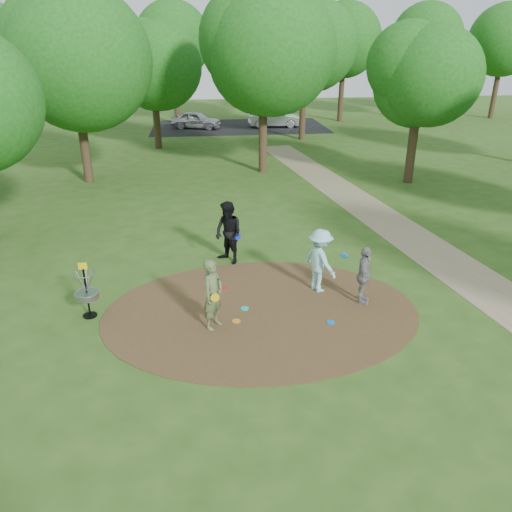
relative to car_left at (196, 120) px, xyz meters
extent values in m
plane|color=#2D5119|center=(1.46, -29.47, -0.67)|extent=(100.00, 100.00, 0.00)
cylinder|color=#47301C|center=(1.46, -29.47, -0.66)|extent=(8.40, 8.40, 0.02)
cube|color=#8C7A5B|center=(7.96, -27.47, -0.66)|extent=(7.55, 39.89, 0.01)
cube|color=black|center=(3.46, 0.53, -0.66)|extent=(14.00, 8.00, 0.01)
imported|color=#55693C|center=(0.17, -30.07, 0.26)|extent=(0.75, 0.80, 1.84)
cylinder|color=gold|center=(0.22, -30.34, 0.31)|extent=(0.22, 0.05, 0.22)
imported|color=#99DCE4|center=(3.26, -28.43, 0.26)|extent=(1.17, 1.39, 1.86)
cylinder|color=#0D7CE9|center=(3.93, -28.49, 0.42)|extent=(0.30, 0.30, 0.08)
imported|color=black|center=(0.82, -26.17, 0.35)|extent=(1.21, 1.25, 2.03)
cylinder|color=#0D25E6|center=(1.10, -26.22, 0.23)|extent=(0.23, 0.10, 0.22)
imported|color=gray|center=(4.27, -29.30, 0.16)|extent=(0.69, 1.04, 1.65)
cylinder|color=silver|center=(4.19, -29.27, 0.39)|extent=(0.22, 0.06, 0.22)
cylinder|color=#18C7B5|center=(1.03, -29.30, -0.64)|extent=(0.22, 0.22, 0.02)
cylinder|color=blue|center=(3.15, -30.26, -0.64)|extent=(0.22, 0.22, 0.02)
cylinder|color=red|center=(0.51, -28.02, -0.64)|extent=(0.22, 0.22, 0.02)
imported|color=#ACADB4|center=(0.00, 0.00, 0.00)|extent=(4.21, 2.72, 1.33)
imported|color=#B8BCC1|center=(6.30, -0.06, 0.03)|extent=(4.24, 1.53, 1.39)
cylinder|color=orange|center=(0.75, -29.93, -0.64)|extent=(0.22, 0.22, 0.02)
cylinder|color=black|center=(-3.04, -29.17, 0.01)|extent=(0.05, 0.05, 1.35)
cylinder|color=black|center=(-3.04, -29.17, -0.65)|extent=(0.36, 0.36, 0.04)
cylinder|color=gray|center=(-3.04, -29.17, -0.05)|extent=(0.60, 0.60, 0.16)
torus|color=gray|center=(-3.04, -29.17, 0.03)|extent=(0.63, 0.63, 0.03)
torus|color=gray|center=(-3.04, -29.17, 0.58)|extent=(0.58, 0.58, 0.02)
cube|color=yellow|center=(-3.04, -29.17, 0.78)|extent=(0.22, 0.02, 0.18)
cylinder|color=#332316|center=(-5.54, -15.47, 1.23)|extent=(0.44, 0.44, 3.80)
sphere|color=#1A5115|center=(-5.54, -15.47, 4.93)|extent=(6.53, 6.53, 6.53)
cylinder|color=#332316|center=(3.46, -14.47, 1.42)|extent=(0.44, 0.44, 4.18)
sphere|color=#1A5115|center=(3.46, -14.47, 5.25)|extent=(6.30, 6.30, 6.30)
cylinder|color=#332316|center=(10.46, -17.47, 1.14)|extent=(0.44, 0.44, 3.61)
sphere|color=#1A5115|center=(10.46, -17.47, 4.20)|extent=(4.57, 4.57, 4.57)
cylinder|color=#332316|center=(-2.54, -7.47, 1.04)|extent=(0.44, 0.44, 3.42)
sphere|color=#1A5115|center=(-2.54, -7.47, 4.21)|extent=(5.30, 5.30, 5.30)
cylinder|color=#332316|center=(7.46, -5.47, 1.52)|extent=(0.44, 0.44, 4.37)
sphere|color=#1A5115|center=(7.46, -5.47, 5.35)|extent=(6.00, 6.00, 6.00)
camera|label=1|loc=(-0.05, -40.96, 6.06)|focal=35.00mm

